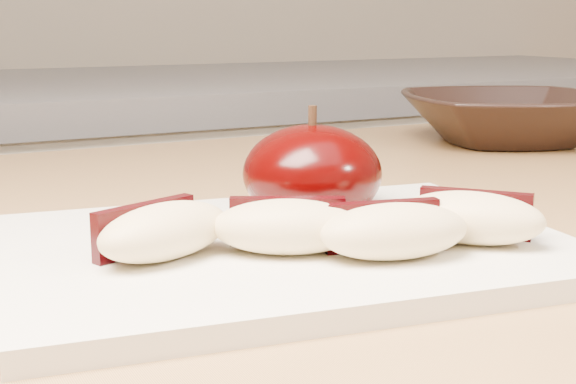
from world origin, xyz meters
name	(u,v)px	position (x,y,z in m)	size (l,w,h in m)	color
cutting_board	(288,249)	(-0.01, 0.40, 0.91)	(0.29, 0.21, 0.01)	silver
apple_half	(312,173)	(0.03, 0.45, 0.93)	(0.11, 0.11, 0.07)	black
apple_wedge_a	(163,231)	(-0.08, 0.40, 0.92)	(0.08, 0.06, 0.03)	beige
apple_wedge_b	(287,226)	(-0.03, 0.38, 0.92)	(0.08, 0.07, 0.03)	beige
apple_wedge_c	(393,231)	(0.01, 0.34, 0.92)	(0.08, 0.05, 0.03)	beige
apple_wedge_d	(471,217)	(0.07, 0.35, 0.92)	(0.08, 0.08, 0.03)	beige
bowl	(507,118)	(0.38, 0.65, 0.93)	(0.21, 0.21, 0.05)	black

